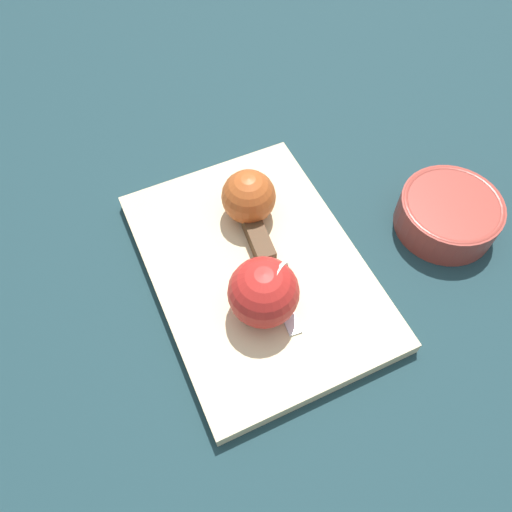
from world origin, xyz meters
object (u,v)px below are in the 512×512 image
at_px(apple_half_left, 249,197).
at_px(bowl, 447,211).
at_px(apple_half_right, 264,293).
at_px(knife, 261,246).

bearing_deg(apple_half_left, bowl, 74.26).
distance_m(apple_half_right, knife, 0.09).
bearing_deg(bowl, knife, -93.30).
bearing_deg(apple_half_right, bowl, 55.60).
height_order(apple_half_left, knife, apple_half_left).
bearing_deg(apple_half_right, knife, 117.23).
bearing_deg(bowl, apple_half_right, -76.83).
relative_size(apple_half_left, apple_half_right, 0.86).
height_order(apple_half_left, apple_half_right, apple_half_right).
xyz_separation_m(apple_half_right, bowl, (-0.06, 0.27, -0.03)).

